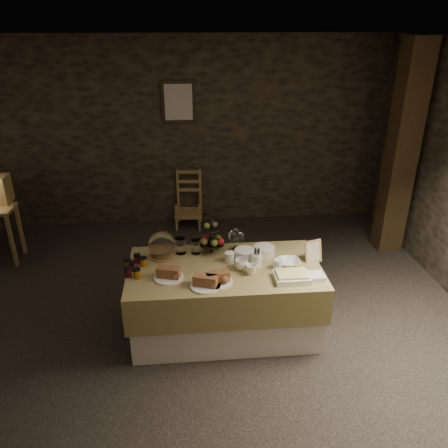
{
  "coord_description": "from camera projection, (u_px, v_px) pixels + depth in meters",
  "views": [
    {
      "loc": [
        -0.08,
        -3.55,
        2.72
      ],
      "look_at": [
        0.26,
        0.2,
        0.98
      ],
      "focal_mm": 35.0,
      "sensor_mm": 36.0,
      "label": 1
    }
  ],
  "objects": [
    {
      "name": "ground_plane",
      "position": [
        200.0,
        322.0,
        4.36
      ],
      "size": [
        5.5,
        5.0,
        0.01
      ],
      "primitive_type": "cube",
      "color": "black",
      "rests_on": "ground"
    },
    {
      "name": "room_shell",
      "position": [
        196.0,
        173.0,
        3.7
      ],
      "size": [
        5.52,
        5.02,
        2.6
      ],
      "color": "black",
      "rests_on": "ground"
    },
    {
      "name": "buffet_table",
      "position": [
        225.0,
        294.0,
        4.1
      ],
      "size": [
        1.76,
        0.93,
        0.7
      ],
      "color": "silver",
      "rests_on": "ground_plane"
    },
    {
      "name": "chair",
      "position": [
        188.0,
        202.0,
        6.31
      ],
      "size": [
        0.42,
        0.4,
        0.63
      ],
      "rotation": [
        0.0,
        0.0,
        -0.1
      ],
      "color": "olive",
      "rests_on": "ground_plane"
    },
    {
      "name": "timber_column",
      "position": [
        401.0,
        152.0,
        5.27
      ],
      "size": [
        0.3,
        0.3,
        2.6
      ],
      "primitive_type": "cube",
      "color": "black",
      "rests_on": "ground_plane"
    },
    {
      "name": "framed_picture",
      "position": [
        179.0,
        102.0,
        5.84
      ],
      "size": [
        0.45,
        0.04,
        0.55
      ],
      "color": "black",
      "rests_on": "room_shell"
    },
    {
      "name": "plate_stack_a",
      "position": [
        245.0,
        255.0,
        4.08
      ],
      "size": [
        0.19,
        0.19,
        0.1
      ],
      "primitive_type": "cylinder",
      "color": "white",
      "rests_on": "buffet_table"
    },
    {
      "name": "plate_stack_b",
      "position": [
        264.0,
        251.0,
        4.17
      ],
      "size": [
        0.2,
        0.2,
        0.08
      ],
      "primitive_type": "cylinder",
      "color": "white",
      "rests_on": "buffet_table"
    },
    {
      "name": "cutlery_holder",
      "position": [
        257.0,
        260.0,
        3.97
      ],
      "size": [
        0.1,
        0.1,
        0.12
      ],
      "primitive_type": "cylinder",
      "color": "white",
      "rests_on": "buffet_table"
    },
    {
      "name": "cup_a",
      "position": [
        241.0,
        264.0,
        3.92
      ],
      "size": [
        0.13,
        0.13,
        0.1
      ],
      "primitive_type": "imported",
      "rotation": [
        0.0,
        0.0,
        0.02
      ],
      "color": "white",
      "rests_on": "buffet_table"
    },
    {
      "name": "cup_b",
      "position": [
        251.0,
        270.0,
        3.84
      ],
      "size": [
        0.12,
        0.12,
        0.09
      ],
      "primitive_type": "imported",
      "rotation": [
        0.0,
        0.0,
        -0.31
      ],
      "color": "white",
      "rests_on": "buffet_table"
    },
    {
      "name": "mug_c",
      "position": [
        230.0,
        257.0,
        4.04
      ],
      "size": [
        0.09,
        0.09,
        0.09
      ],
      "primitive_type": "cylinder",
      "color": "white",
      "rests_on": "buffet_table"
    },
    {
      "name": "mug_d",
      "position": [
        278.0,
        264.0,
        3.93
      ],
      "size": [
        0.08,
        0.08,
        0.09
      ],
      "primitive_type": "cylinder",
      "color": "white",
      "rests_on": "buffet_table"
    },
    {
      "name": "bowl",
      "position": [
        289.0,
        262.0,
        4.0
      ],
      "size": [
        0.2,
        0.2,
        0.05
      ],
      "primitive_type": "imported",
      "rotation": [
        0.0,
        0.0,
        -0.01
      ],
      "color": "white",
      "rests_on": "buffet_table"
    },
    {
      "name": "cake_dome",
      "position": [
        162.0,
        246.0,
        4.12
      ],
      "size": [
        0.26,
        0.26,
        0.26
      ],
      "color": "olive",
      "rests_on": "buffet_table"
    },
    {
      "name": "fruit_stand",
      "position": [
        212.0,
        239.0,
        4.17
      ],
      "size": [
        0.25,
        0.25,
        0.35
      ],
      "rotation": [
        0.0,
        0.0,
        -0.41
      ],
      "color": "black",
      "rests_on": "buffet_table"
    },
    {
      "name": "bread_platter_left",
      "position": [
        169.0,
        274.0,
        3.79
      ],
      "size": [
        0.26,
        0.26,
        0.11
      ],
      "color": "white",
      "rests_on": "buffet_table"
    },
    {
      "name": "bread_platter_center",
      "position": [
        205.0,
        282.0,
        3.67
      ],
      "size": [
        0.26,
        0.26,
        0.11
      ],
      "color": "white",
      "rests_on": "buffet_table"
    },
    {
      "name": "bread_platter_right",
      "position": [
        217.0,
        279.0,
        3.72
      ],
      "size": [
        0.26,
        0.26,
        0.11
      ],
      "color": "white",
      "rests_on": "buffet_table"
    },
    {
      "name": "jam_jars",
      "position": [
        135.0,
        266.0,
        3.91
      ],
      "size": [
        0.2,
        0.32,
        0.07
      ],
      "color": "#54121E",
      "rests_on": "buffet_table"
    },
    {
      "name": "tart_dish",
      "position": [
        292.0,
        276.0,
        3.76
      ],
      "size": [
        0.3,
        0.22,
        0.07
      ],
      "color": "white",
      "rests_on": "buffet_table"
    },
    {
      "name": "square_dish",
      "position": [
        315.0,
        276.0,
        3.79
      ],
      "size": [
        0.14,
        0.14,
        0.04
      ],
      "primitive_type": "cube",
      "color": "white",
      "rests_on": "buffet_table"
    },
    {
      "name": "menu_frame",
      "position": [
        313.0,
        252.0,
        4.05
      ],
      "size": [
        0.18,
        0.11,
        0.22
      ],
      "primitive_type": "cube",
      "rotation": [
        -0.24,
        0.0,
        0.28
      ],
      "color": "olive",
      "rests_on": "buffet_table"
    },
    {
      "name": "storage_jar_a",
      "position": [
        181.0,
        246.0,
        4.18
      ],
      "size": [
        0.1,
        0.1,
        0.16
      ],
      "primitive_type": "cylinder",
      "color": "white",
      "rests_on": "buffet_table"
    },
    {
      "name": "storage_jar_b",
      "position": [
        196.0,
        247.0,
        4.19
      ],
      "size": [
        0.09,
        0.09,
        0.14
      ],
      "primitive_type": "cylinder",
      "color": "white",
      "rests_on": "buffet_table"
    }
  ]
}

